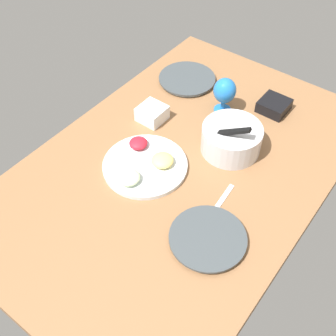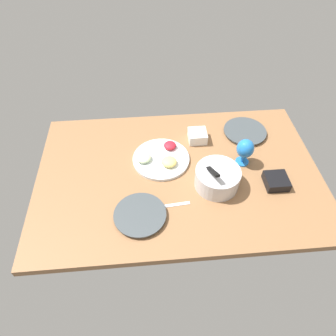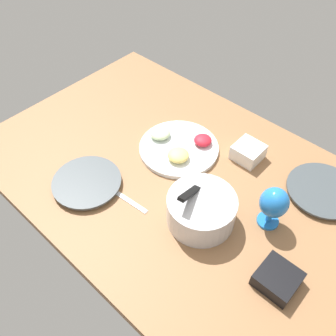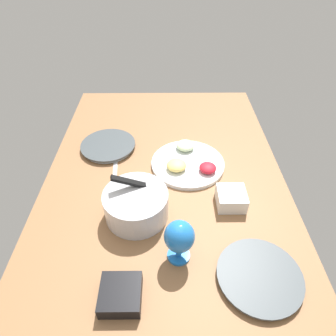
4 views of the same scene
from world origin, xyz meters
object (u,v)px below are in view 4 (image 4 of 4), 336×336
object	(u,v)px
square_bowl_black	(121,294)
dinner_plate_right	(108,146)
hurricane_glass_blue	(179,238)
square_bowl_white	(231,198)
dinner_plate_left	(259,276)
mixing_bowl	(136,204)
fruit_platter	(188,162)

from	to	relation	value
square_bowl_black	dinner_plate_right	bearing A→B (deg)	11.11
dinner_plate_right	hurricane_glass_blue	xyz separation A→B (cm)	(-60.26, -32.32, 9.32)
dinner_plate_right	square_bowl_white	world-z (taller)	square_bowl_white
square_bowl_white	square_bowl_black	bearing A→B (deg)	133.75
dinner_plate_left	hurricane_glass_blue	xyz separation A→B (cm)	(8.14, 25.17, 9.42)
mixing_bowl	square_bowl_black	distance (cm)	32.72
fruit_platter	square_bowl_black	size ratio (longest dim) A/B	2.71
fruit_platter	square_bowl_black	bearing A→B (deg)	158.99
fruit_platter	mixing_bowl	bearing A→B (deg)	143.84
mixing_bowl	dinner_plate_left	bearing A→B (deg)	-123.21
dinner_plate_right	square_bowl_white	distance (cm)	65.24
dinner_plate_left	fruit_platter	world-z (taller)	fruit_platter
hurricane_glass_blue	square_bowl_black	size ratio (longest dim) A/B	1.38
square_bowl_white	square_bowl_black	world-z (taller)	square_bowl_white
fruit_platter	hurricane_glass_blue	distance (cm)	48.30
square_bowl_white	square_bowl_black	distance (cm)	54.06
dinner_plate_left	mixing_bowl	xyz separation A→B (cm)	(26.45, 40.40, 4.91)
dinner_plate_right	hurricane_glass_blue	size ratio (longest dim) A/B	1.57
fruit_platter	square_bowl_black	distance (cm)	65.63
dinner_plate_left	square_bowl_black	bearing A→B (deg)	97.99
hurricane_glass_blue	dinner_plate_right	bearing A→B (deg)	28.21
mixing_bowl	square_bowl_white	world-z (taller)	mixing_bowl
fruit_platter	square_bowl_white	distance (cm)	28.55
dinner_plate_right	hurricane_glass_blue	world-z (taller)	hurricane_glass_blue
mixing_bowl	dinner_plate_right	bearing A→B (deg)	22.17
mixing_bowl	square_bowl_black	bearing A→B (deg)	175.64
mixing_bowl	hurricane_glass_blue	world-z (taller)	mixing_bowl
mixing_bowl	fruit_platter	bearing A→B (deg)	-36.16
square_bowl_white	dinner_plate_left	bearing A→B (deg)	-173.05
dinner_plate_left	fruit_platter	size ratio (longest dim) A/B	0.81
hurricane_glass_blue	square_bowl_white	bearing A→B (deg)	-42.58
dinner_plate_left	square_bowl_white	world-z (taller)	square_bowl_white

